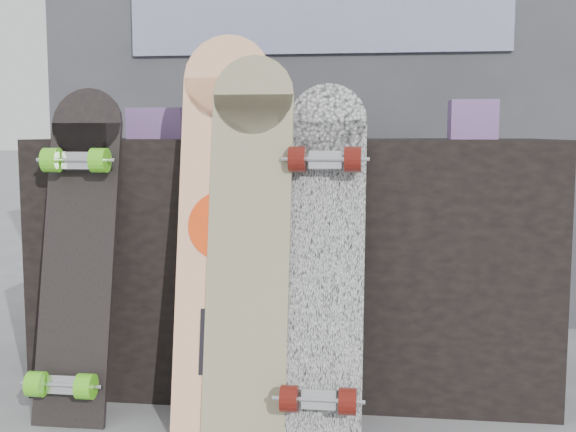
# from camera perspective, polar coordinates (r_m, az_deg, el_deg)

# --- Properties ---
(vendor_table) EXTENTS (1.60, 0.60, 0.80)m
(vendor_table) POSITION_cam_1_polar(r_m,az_deg,el_deg) (2.39, 0.61, -3.52)
(vendor_table) COLOR black
(vendor_table) RESTS_ON ground
(booth) EXTENTS (2.40, 0.22, 2.20)m
(booth) POSITION_cam_1_polar(r_m,az_deg,el_deg) (3.21, 2.48, 11.63)
(booth) COLOR #38373D
(booth) RESTS_ON ground
(merch_box_purple) EXTENTS (0.18, 0.12, 0.10)m
(merch_box_purple) POSITION_cam_1_polar(r_m,az_deg,el_deg) (2.42, -10.21, 7.20)
(merch_box_purple) COLOR #613D7C
(merch_box_purple) RESTS_ON vendor_table
(merch_box_small) EXTENTS (0.14, 0.14, 0.12)m
(merch_box_small) POSITION_cam_1_polar(r_m,az_deg,el_deg) (2.32, 14.36, 7.38)
(merch_box_small) COLOR #613D7C
(merch_box_small) RESTS_ON vendor_table
(merch_box_flat) EXTENTS (0.22, 0.10, 0.06)m
(merch_box_flat) POSITION_cam_1_polar(r_m,az_deg,el_deg) (2.55, -1.08, 6.82)
(merch_box_flat) COLOR #D1B78C
(merch_box_flat) RESTS_ON vendor_table
(longboard_geisha) EXTENTS (0.25, 0.24, 1.10)m
(longboard_geisha) POSITION_cam_1_polar(r_m,az_deg,el_deg) (2.00, -5.19, -0.32)
(longboard_geisha) COLOR beige
(longboard_geisha) RESTS_ON ground
(longboard_celtic) EXTENTS (0.23, 0.24, 1.04)m
(longboard_celtic) POSITION_cam_1_polar(r_m,az_deg,el_deg) (1.98, -3.09, -1.20)
(longboard_celtic) COLOR beige
(longboard_celtic) RESTS_ON ground
(longboard_cascadia) EXTENTS (0.22, 0.33, 0.96)m
(longboard_cascadia) POSITION_cam_1_polar(r_m,az_deg,el_deg) (1.97, 2.85, -2.98)
(longboard_cascadia) COLOR silver
(longboard_cascadia) RESTS_ON ground
(skateboard_dark) EXTENTS (0.21, 0.30, 0.95)m
(skateboard_dark) POSITION_cam_1_polar(r_m,az_deg,el_deg) (2.15, -16.31, -2.50)
(skateboard_dark) COLOR black
(skateboard_dark) RESTS_ON ground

